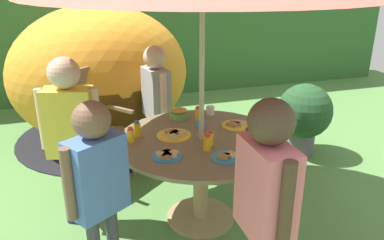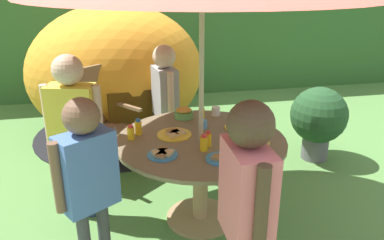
{
  "view_description": "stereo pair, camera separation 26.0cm",
  "coord_description": "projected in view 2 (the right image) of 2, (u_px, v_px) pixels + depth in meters",
  "views": [
    {
      "loc": [
        -0.83,
        -2.46,
        1.84
      ],
      "look_at": [
        -0.06,
        0.04,
        0.84
      ],
      "focal_mm": 35.79,
      "sensor_mm": 36.0,
      "label": 1
    },
    {
      "loc": [
        -0.58,
        -2.52,
        1.84
      ],
      "look_at": [
        -0.06,
        0.04,
        0.84
      ],
      "focal_mm": 35.79,
      "sensor_mm": 36.0,
      "label": 2
    }
  ],
  "objects": [
    {
      "name": "child_in_yellow_shirt",
      "position": [
        73.0,
        118.0,
        2.83
      ],
      "size": [
        0.43,
        0.27,
        1.32
      ],
      "rotation": [
        0.0,
        0.0,
        -0.26
      ],
      "color": "navy",
      "rests_on": "ground_plane"
    },
    {
      "name": "ground_plane",
      "position": [
        200.0,
        220.0,
        3.08
      ],
      "size": [
        10.0,
        10.0,
        0.02
      ],
      "primitive_type": "cube",
      "color": "#548442"
    },
    {
      "name": "dome_tent",
      "position": [
        117.0,
        73.0,
        4.45
      ],
      "size": [
        2.42,
        2.42,
        1.55
      ],
      "rotation": [
        0.0,
        0.0,
        0.2
      ],
      "color": "orange",
      "rests_on": "ground_plane"
    },
    {
      "name": "child_in_grey_shirt",
      "position": [
        165.0,
        93.0,
        3.59
      ],
      "size": [
        0.23,
        0.42,
        1.25
      ],
      "rotation": [
        0.0,
        0.0,
        -1.42
      ],
      "color": "#3F3F47",
      "rests_on": "ground_plane"
    },
    {
      "name": "juice_bottle_center_back",
      "position": [
        208.0,
        139.0,
        2.68
      ],
      "size": [
        0.05,
        0.05,
        0.11
      ],
      "color": "yellow",
      "rests_on": "garden_table"
    },
    {
      "name": "cup_far",
      "position": [
        216.0,
        111.0,
        3.27
      ],
      "size": [
        0.07,
        0.07,
        0.07
      ],
      "primitive_type": "cylinder",
      "color": "white",
      "rests_on": "garden_table"
    },
    {
      "name": "potted_plant",
      "position": [
        318.0,
        118.0,
        3.93
      ],
      "size": [
        0.58,
        0.58,
        0.78
      ],
      "color": "#595960",
      "rests_on": "ground_plane"
    },
    {
      "name": "hedge_backdrop",
      "position": [
        150.0,
        27.0,
        6.08
      ],
      "size": [
        9.0,
        0.7,
        2.11
      ],
      "primitive_type": "cube",
      "color": "#33602D",
      "rests_on": "ground_plane"
    },
    {
      "name": "juice_bottle_mid_left",
      "position": [
        204.0,
        143.0,
        2.61
      ],
      "size": [
        0.05,
        0.05,
        0.12
      ],
      "color": "yellow",
      "rests_on": "garden_table"
    },
    {
      "name": "plate_back_edge",
      "position": [
        257.0,
        141.0,
        2.74
      ],
      "size": [
        0.18,
        0.18,
        0.03
      ],
      "color": "yellow",
      "rests_on": "garden_table"
    },
    {
      "name": "juice_bottle_center_front",
      "position": [
        138.0,
        127.0,
        2.87
      ],
      "size": [
        0.05,
        0.05,
        0.12
      ],
      "color": "yellow",
      "rests_on": "garden_table"
    },
    {
      "name": "snack_bowl",
      "position": [
        184.0,
        113.0,
        3.22
      ],
      "size": [
        0.16,
        0.16,
        0.09
      ],
      "color": "#66B259",
      "rests_on": "garden_table"
    },
    {
      "name": "juice_bottle_far_left",
      "position": [
        131.0,
        133.0,
        2.79
      ],
      "size": [
        0.05,
        0.05,
        0.11
      ],
      "color": "yellow",
      "rests_on": "garden_table"
    },
    {
      "name": "child_in_pink_shirt",
      "position": [
        246.0,
        194.0,
        1.86
      ],
      "size": [
        0.22,
        0.45,
        1.32
      ],
      "rotation": [
        0.0,
        0.0,
        1.57
      ],
      "color": "brown",
      "rests_on": "ground_plane"
    },
    {
      "name": "garden_table",
      "position": [
        201.0,
        158.0,
        2.88
      ],
      "size": [
        1.26,
        1.26,
        0.7
      ],
      "color": "tan",
      "rests_on": "ground_plane"
    },
    {
      "name": "child_in_blue_shirt",
      "position": [
        87.0,
        171.0,
        2.2
      ],
      "size": [
        0.36,
        0.32,
        1.22
      ],
      "rotation": [
        0.0,
        0.0,
        0.56
      ],
      "color": "#3F3F47",
      "rests_on": "ground_plane"
    },
    {
      "name": "juice_bottle_far_right",
      "position": [
        202.0,
        114.0,
        3.15
      ],
      "size": [
        0.05,
        0.05,
        0.12
      ],
      "color": "yellow",
      "rests_on": "garden_table"
    },
    {
      "name": "plate_mid_right",
      "position": [
        221.0,
        158.0,
        2.5
      ],
      "size": [
        0.2,
        0.2,
        0.03
      ],
      "color": "#338CD8",
      "rests_on": "garden_table"
    },
    {
      "name": "plate_near_left",
      "position": [
        175.0,
        134.0,
        2.87
      ],
      "size": [
        0.26,
        0.26,
        0.03
      ],
      "color": "yellow",
      "rests_on": "garden_table"
    },
    {
      "name": "plate_near_right",
      "position": [
        162.0,
        154.0,
        2.55
      ],
      "size": [
        0.2,
        0.2,
        0.03
      ],
      "color": "#338CD8",
      "rests_on": "garden_table"
    },
    {
      "name": "wooden_chair",
      "position": [
        98.0,
        119.0,
        3.57
      ],
      "size": [
        0.69,
        0.69,
        1.05
      ],
      "rotation": [
        0.0,
        0.0,
        0.7
      ],
      "color": "brown",
      "rests_on": "ground_plane"
    },
    {
      "name": "cup_near",
      "position": [
        203.0,
        124.0,
        3.01
      ],
      "size": [
        0.07,
        0.07,
        0.06
      ],
      "primitive_type": "cylinder",
      "color": "#4C99D8",
      "rests_on": "garden_table"
    },
    {
      "name": "plate_front_edge",
      "position": [
        240.0,
        127.0,
        3.01
      ],
      "size": [
        0.24,
        0.24,
        0.03
      ],
      "color": "yellow",
      "rests_on": "garden_table"
    }
  ]
}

